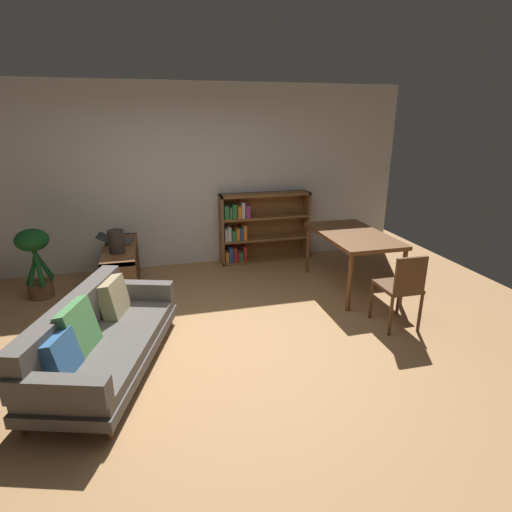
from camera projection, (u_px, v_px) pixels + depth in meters
name	position (u px, v px, depth m)	size (l,w,h in m)	color
ground_plane	(221.00, 349.00, 4.10)	(8.16, 8.16, 0.00)	#A87A4C
back_wall_panel	(187.00, 177.00, 6.13)	(6.80, 0.10, 2.70)	silver
fabric_couch	(99.00, 337.00, 3.70)	(1.32, 2.02, 0.73)	brown
media_console	(122.00, 269.00, 5.43)	(0.40, 1.34, 0.60)	brown
open_laptop	(117.00, 240.00, 5.52)	(0.47, 0.35, 0.12)	#333338
desk_speaker	(116.00, 241.00, 5.07)	(0.20, 0.20, 0.29)	#2D2823
potted_floor_plant	(35.00, 257.00, 5.12)	(0.40, 0.41, 0.91)	brown
dining_table	(353.00, 239.00, 5.39)	(0.81, 1.43, 0.76)	brown
dining_chair_near	(401.00, 286.00, 4.37)	(0.40, 0.45, 0.87)	#56351E
bookshelf	(258.00, 228.00, 6.50)	(1.43, 0.29, 1.09)	brown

